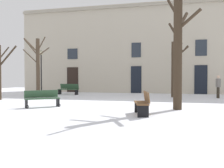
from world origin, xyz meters
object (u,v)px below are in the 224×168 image
(tree_center, at_px, (37,65))
(bench_back_to_back_right, at_px, (143,103))
(tree_right_of_center, at_px, (178,47))
(bench_back_to_back_left, at_px, (68,89))
(bench_far_corner, at_px, (42,98))
(tree_near_facade, at_px, (174,66))
(streetlamp, at_px, (41,67))
(person_near_bench, at_px, (218,86))

(tree_center, xyz_separation_m, bench_back_to_back_right, (9.19, -7.75, -1.94))
(tree_right_of_center, relative_size, bench_back_to_back_left, 3.04)
(tree_center, relative_size, bench_back_to_back_left, 2.40)
(tree_right_of_center, relative_size, bench_far_corner, 3.81)
(bench_far_corner, relative_size, bench_back_to_back_left, 0.80)
(tree_near_facade, distance_m, bench_back_to_back_right, 9.67)
(tree_center, distance_m, bench_back_to_back_left, 3.44)
(bench_back_to_back_left, bearing_deg, tree_near_facade, 6.21)
(bench_back_to_back_left, height_order, bench_back_to_back_right, bench_back_to_back_right)
(streetlamp, bearing_deg, bench_back_to_back_right, -44.89)
(bench_far_corner, height_order, bench_back_to_back_left, bench_back_to_back_left)
(tree_right_of_center, bearing_deg, streetlamp, 144.90)
(streetlamp, distance_m, bench_back_to_back_left, 3.21)
(tree_right_of_center, distance_m, person_near_bench, 7.99)
(tree_right_of_center, xyz_separation_m, streetlamp, (-11.64, 8.18, -0.56))
(bench_back_to_back_right, bearing_deg, tree_right_of_center, 133.59)
(streetlamp, relative_size, bench_far_corner, 2.53)
(tree_center, xyz_separation_m, person_near_bench, (13.15, 1.62, -1.53))
(bench_back_to_back_right, distance_m, person_near_bench, 10.18)
(tree_center, bearing_deg, bench_back_to_back_left, 58.58)
(tree_near_facade, height_order, bench_back_to_back_right, tree_near_facade)
(bench_far_corner, height_order, person_near_bench, person_near_bench)
(tree_near_facade, distance_m, streetlamp, 11.30)
(bench_far_corner, bearing_deg, bench_back_to_back_left, 61.54)
(tree_right_of_center, relative_size, tree_center, 1.26)
(streetlamp, height_order, bench_back_to_back_right, streetlamp)
(bench_far_corner, xyz_separation_m, bench_back_to_back_right, (5.20, -1.34, 0.03))
(tree_center, height_order, bench_back_to_back_right, tree_center)
(bench_far_corner, bearing_deg, person_near_bench, -3.15)
(bench_far_corner, distance_m, bench_back_to_back_left, 9.18)
(bench_back_to_back_right, xyz_separation_m, person_near_bench, (3.96, 9.37, 0.41))
(bench_back_to_back_right, bearing_deg, bench_back_to_back_left, -157.12)
(person_near_bench, bearing_deg, streetlamp, -107.78)
(tree_near_facade, height_order, streetlamp, tree_near_facade)
(tree_near_facade, xyz_separation_m, streetlamp, (-11.27, 0.82, 0.09))
(tree_near_facade, relative_size, person_near_bench, 2.53)
(tree_center, distance_m, tree_near_facade, 10.29)
(bench_far_corner, relative_size, bench_back_to_back_right, 0.94)
(bench_back_to_back_left, relative_size, bench_back_to_back_right, 1.18)
(streetlamp, relative_size, bench_back_to_back_right, 2.38)
(streetlamp, xyz_separation_m, person_near_bench, (14.28, -0.91, -1.46))
(tree_right_of_center, height_order, bench_back_to_back_right, tree_right_of_center)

